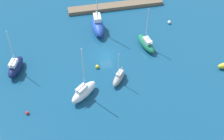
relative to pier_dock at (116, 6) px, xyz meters
name	(u,v)px	position (x,y,z in m)	size (l,w,h in m)	color
water	(106,56)	(5.86, 17.31, -0.45)	(160.00, 160.00, 0.00)	navy
pier_dock	(116,6)	(0.00, 0.00, 0.00)	(24.06, 2.62, 0.89)	brown
sailboat_white_east_end	(84,92)	(12.13, 27.70, 0.82)	(6.08, 5.65, 11.60)	white
sailboat_green_far_south	(146,43)	(-3.19, 16.36, 0.63)	(3.33, 6.73, 9.84)	#19724C
sailboat_gray_lone_south	(119,78)	(4.87, 25.11, 0.44)	(4.02, 4.77, 7.32)	gray
sailboat_blue_west_end	(98,25)	(6.07, 8.38, 1.10)	(3.00, 7.69, 13.35)	#2347B2
sailboat_navy_far_north	(15,67)	(24.58, 18.21, 0.82)	(4.13, 6.44, 10.00)	#141E4C
mooring_buoy_red	(27,113)	(22.70, 29.78, -0.14)	(0.61, 0.61, 0.61)	red
mooring_buoy_yellow	(97,67)	(8.39, 20.66, -0.07)	(0.75, 0.75, 0.75)	yellow
mooring_buoy_white	(169,22)	(-11.02, 9.20, -0.05)	(0.79, 0.79, 0.79)	white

